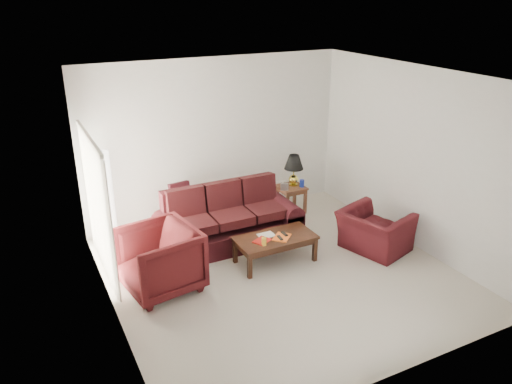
# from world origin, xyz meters

# --- Properties ---
(floor) EXTENTS (5.00, 5.00, 0.00)m
(floor) POSITION_xyz_m (0.00, 0.00, 0.00)
(floor) COLOR beige
(floor) RESTS_ON ground
(blinds) EXTENTS (0.10, 2.00, 2.16)m
(blinds) POSITION_xyz_m (-2.42, 1.30, 1.08)
(blinds) COLOR silver
(blinds) RESTS_ON ground
(sofa) EXTENTS (2.45, 1.11, 0.99)m
(sofa) POSITION_xyz_m (-0.32, 1.23, 0.50)
(sofa) COLOR black
(sofa) RESTS_ON ground
(throw_pillow) EXTENTS (0.40, 0.23, 0.39)m
(throw_pillow) POSITION_xyz_m (-0.87, 2.12, 0.73)
(throw_pillow) COLOR black
(throw_pillow) RESTS_ON sofa
(end_table) EXTENTS (0.53, 0.53, 0.53)m
(end_table) POSITION_xyz_m (1.32, 1.93, 0.27)
(end_table) COLOR #492119
(end_table) RESTS_ON ground
(table_lamp) EXTENTS (0.49, 0.49, 0.62)m
(table_lamp) POSITION_xyz_m (1.38, 1.97, 0.84)
(table_lamp) COLOR yellow
(table_lamp) RESTS_ON end_table
(clock) EXTENTS (0.15, 0.10, 0.14)m
(clock) POSITION_xyz_m (1.10, 1.82, 0.60)
(clock) COLOR #BCBDC1
(clock) RESTS_ON end_table
(blue_canister) EXTENTS (0.12, 0.12, 0.14)m
(blue_canister) POSITION_xyz_m (1.49, 1.82, 0.60)
(blue_canister) COLOR #172997
(blue_canister) RESTS_ON end_table
(picture_frame) EXTENTS (0.17, 0.18, 0.05)m
(picture_frame) POSITION_xyz_m (1.17, 2.07, 0.61)
(picture_frame) COLOR white
(picture_frame) RESTS_ON end_table
(floor_lamp) EXTENTS (0.35, 0.35, 1.68)m
(floor_lamp) POSITION_xyz_m (-2.13, 2.17, 0.84)
(floor_lamp) COLOR white
(floor_lamp) RESTS_ON ground
(armchair_left) EXTENTS (1.20, 1.18, 0.96)m
(armchair_left) POSITION_xyz_m (-1.77, 0.42, 0.48)
(armchair_left) COLOR #410F11
(armchair_left) RESTS_ON ground
(armchair_right) EXTENTS (1.19, 1.28, 0.69)m
(armchair_right) POSITION_xyz_m (1.77, -0.04, 0.34)
(armchair_right) COLOR #3B0D12
(armchair_right) RESTS_ON ground
(coffee_table) EXTENTS (1.34, 0.79, 0.45)m
(coffee_table) POSITION_xyz_m (0.09, 0.36, 0.22)
(coffee_table) COLOR black
(coffee_table) RESTS_ON ground
(magazine_red) EXTENTS (0.33, 0.30, 0.02)m
(magazine_red) POSITION_xyz_m (-0.16, 0.32, 0.45)
(magazine_red) COLOR #AE1811
(magazine_red) RESTS_ON coffee_table
(magazine_white) EXTENTS (0.26, 0.20, 0.01)m
(magazine_white) POSITION_xyz_m (-0.02, 0.46, 0.45)
(magazine_white) COLOR white
(magazine_white) RESTS_ON coffee_table
(magazine_orange) EXTENTS (0.38, 0.37, 0.02)m
(magazine_orange) POSITION_xyz_m (0.17, 0.28, 0.45)
(magazine_orange) COLOR orange
(magazine_orange) RESTS_ON coffee_table
(remote_a) EXTENTS (0.06, 0.16, 0.02)m
(remote_a) POSITION_xyz_m (0.12, 0.25, 0.47)
(remote_a) COLOR black
(remote_a) RESTS_ON coffee_table
(remote_b) EXTENTS (0.05, 0.16, 0.02)m
(remote_b) POSITION_xyz_m (0.25, 0.34, 0.47)
(remote_b) COLOR black
(remote_b) RESTS_ON coffee_table
(yellow_glass) EXTENTS (0.07, 0.07, 0.13)m
(yellow_glass) POSITION_xyz_m (-0.20, 0.19, 0.51)
(yellow_glass) COLOR yellow
(yellow_glass) RESTS_ON coffee_table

